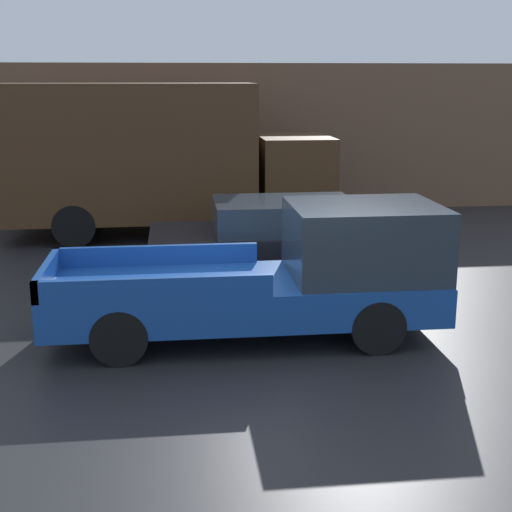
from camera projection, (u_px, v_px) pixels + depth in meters
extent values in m
plane|color=#232326|center=(287.00, 338.00, 10.66)|extent=(60.00, 60.00, 0.00)
cube|color=brown|center=(230.00, 139.00, 20.19)|extent=(28.00, 0.15, 4.16)
cube|color=#194799|center=(245.00, 296.00, 10.56)|extent=(5.76, 1.96, 0.56)
cube|color=#28333D|center=(364.00, 240.00, 10.56)|extent=(2.19, 1.84, 1.06)
cube|color=#194799|center=(157.00, 255.00, 11.20)|extent=(3.17, 0.10, 0.31)
cube|color=#194799|center=(154.00, 289.00, 9.42)|extent=(3.17, 0.10, 0.31)
cube|color=#194799|center=(47.00, 274.00, 10.14)|extent=(0.10, 1.96, 0.31)
cylinder|color=black|center=(348.00, 291.00, 11.65)|extent=(0.78, 0.26, 0.78)
cylinder|color=black|center=(377.00, 326.00, 9.99)|extent=(0.78, 0.26, 0.78)
cylinder|color=black|center=(127.00, 298.00, 11.25)|extent=(0.78, 0.26, 0.78)
cylinder|color=black|center=(119.00, 337.00, 9.59)|extent=(0.78, 0.26, 0.78)
cube|color=black|center=(276.00, 248.00, 13.46)|extent=(4.73, 2.00, 0.70)
cube|color=#28333D|center=(284.00, 215.00, 13.32)|extent=(2.60, 1.76, 0.56)
cylinder|color=black|center=(341.00, 250.00, 14.56)|extent=(0.71, 0.22, 0.71)
cylinder|color=black|center=(364.00, 273.00, 12.83)|extent=(0.71, 0.22, 0.71)
cylinder|color=black|center=(197.00, 254.00, 14.23)|extent=(0.71, 0.22, 0.71)
cylinder|color=black|center=(201.00, 278.00, 12.50)|extent=(0.71, 0.22, 0.71)
cube|color=#472D19|center=(294.00, 175.00, 17.65)|extent=(1.74, 2.35, 1.92)
cube|color=#472D19|center=(128.00, 151.00, 17.04)|extent=(6.00, 2.47, 3.18)
cylinder|color=black|center=(275.00, 205.00, 18.90)|extent=(0.98, 0.30, 0.98)
cylinder|color=black|center=(288.00, 221.00, 16.78)|extent=(0.98, 0.30, 0.98)
cylinder|color=black|center=(85.00, 209.00, 18.35)|extent=(0.98, 0.30, 0.98)
cylinder|color=black|center=(74.00, 226.00, 16.22)|extent=(0.98, 0.30, 0.98)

